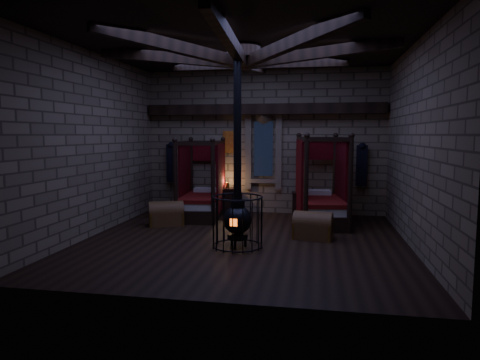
% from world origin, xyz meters
% --- Properties ---
extents(room, '(7.02, 7.02, 4.29)m').
position_xyz_m(room, '(-0.00, 0.09, 3.74)').
color(room, black).
rests_on(room, ground).
extents(bed_left, '(1.25, 2.13, 2.14)m').
position_xyz_m(bed_left, '(-1.62, 2.46, 0.53)').
color(bed_left, black).
rests_on(bed_left, ground).
extents(bed_right, '(1.42, 2.29, 2.26)m').
position_xyz_m(bed_right, '(1.68, 2.17, 0.56)').
color(bed_right, black).
rests_on(bed_right, ground).
extents(trunk_left, '(1.01, 0.85, 0.63)m').
position_xyz_m(trunk_left, '(-2.23, 1.24, 0.28)').
color(trunk_left, brown).
rests_on(trunk_left, ground).
extents(trunk_right, '(0.92, 0.66, 0.62)m').
position_xyz_m(trunk_right, '(1.50, 0.47, 0.28)').
color(trunk_right, brown).
rests_on(trunk_right, ground).
extents(nightstand_left, '(0.53, 0.52, 0.93)m').
position_xyz_m(nightstand_left, '(-1.01, 3.07, 0.39)').
color(nightstand_left, black).
rests_on(nightstand_left, ground).
extents(nightstand_right, '(0.47, 0.45, 0.76)m').
position_xyz_m(nightstand_right, '(1.09, 3.03, 0.35)').
color(nightstand_right, black).
rests_on(nightstand_right, ground).
extents(stove, '(1.04, 1.04, 4.05)m').
position_xyz_m(stove, '(-0.03, -0.59, 0.64)').
color(stove, black).
rests_on(stove, ground).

